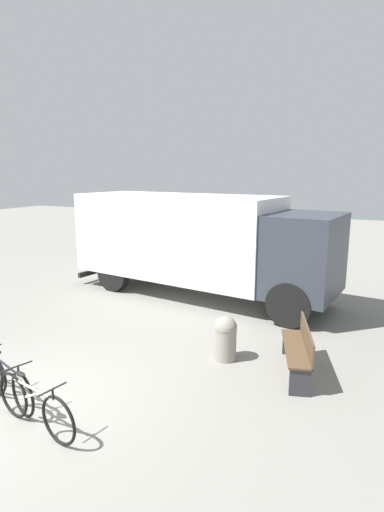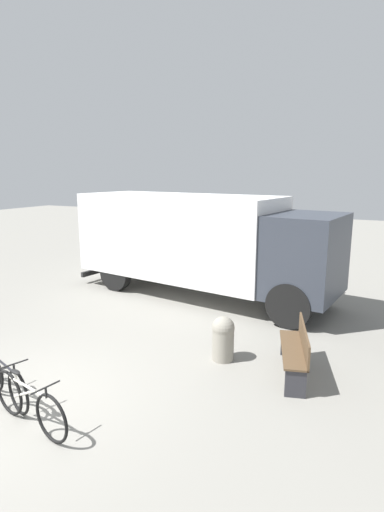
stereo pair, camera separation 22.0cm
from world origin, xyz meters
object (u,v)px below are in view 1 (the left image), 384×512
object	(u,v)px
delivery_truck	(197,239)
bicycle_far	(34,405)
bicycle_middle	(7,380)
park_bench	(300,347)
bollard_near_bench	(226,337)

from	to	relation	value
delivery_truck	bicycle_far	distance (m)	7.01
bicycle_middle	bicycle_far	bearing A→B (deg)	-1.90
bicycle_far	park_bench	bearing A→B (deg)	56.93
bicycle_middle	bollard_near_bench	xyz separation A→B (m)	(2.62, 2.86, 0.09)
delivery_truck	bicycle_middle	world-z (taller)	delivery_truck
park_bench	bollard_near_bench	size ratio (longest dim) A/B	1.94
delivery_truck	bicycle_middle	bearing A→B (deg)	-85.52
delivery_truck	bicycle_far	xyz separation A→B (m)	(0.56, -6.87, -1.31)
bollard_near_bench	park_bench	bearing A→B (deg)	0.79
park_bench	bicycle_middle	bearing A→B (deg)	109.58
bicycle_middle	delivery_truck	bearing A→B (deg)	105.17
park_bench	bicycle_middle	distance (m)	4.96
bicycle_far	delivery_truck	bearing A→B (deg)	105.56
bicycle_middle	bollard_near_bench	world-z (taller)	bollard_near_bench
bicycle_middle	bollard_near_bench	size ratio (longest dim) A/B	1.94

